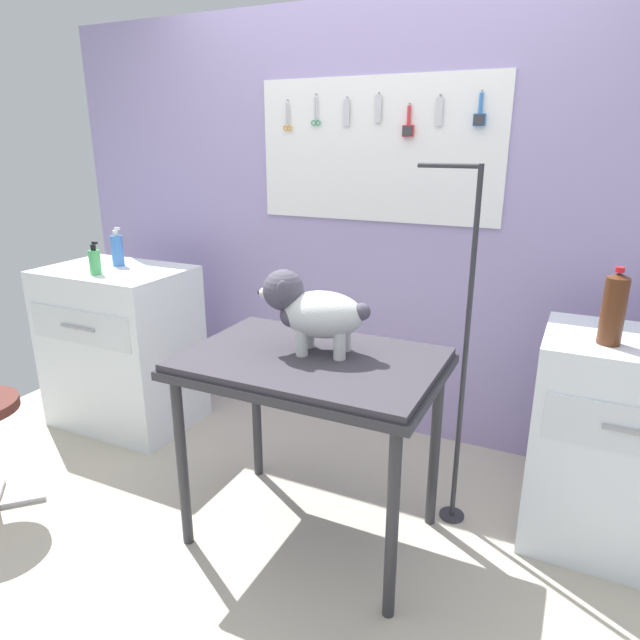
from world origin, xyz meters
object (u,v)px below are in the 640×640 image
(cabinet_right, at_px, (622,446))
(conditioner_bottle, at_px, (95,262))
(grooming_table, at_px, (311,375))
(grooming_arm, at_px, (462,369))
(counter_left, at_px, (122,347))
(soda_bottle, at_px, (614,309))
(dog, at_px, (311,310))

(cabinet_right, height_order, conditioner_bottle, conditioner_bottle)
(grooming_table, bearing_deg, grooming_arm, 35.23)
(counter_left, relative_size, conditioner_bottle, 5.27)
(grooming_table, height_order, soda_bottle, soda_bottle)
(grooming_table, xyz_separation_m, dog, (-0.02, 0.04, 0.26))
(grooming_arm, distance_m, cabinet_right, 0.70)
(counter_left, height_order, conditioner_bottle, conditioner_bottle)
(grooming_table, bearing_deg, cabinet_right, 23.29)
(grooming_table, relative_size, grooming_arm, 0.66)
(dog, distance_m, soda_bottle, 1.11)
(grooming_arm, bearing_deg, conditioner_bottle, -178.20)
(cabinet_right, relative_size, soda_bottle, 3.09)
(dog, height_order, counter_left, dog)
(grooming_table, bearing_deg, conditioner_bottle, 168.11)
(conditioner_bottle, height_order, soda_bottle, soda_bottle)
(grooming_table, distance_m, grooming_arm, 0.63)
(counter_left, height_order, cabinet_right, counter_left)
(grooming_table, bearing_deg, soda_bottle, 21.30)
(dog, relative_size, cabinet_right, 0.50)
(cabinet_right, relative_size, conditioner_bottle, 5.07)
(dog, relative_size, conditioner_bottle, 2.53)
(grooming_table, height_order, grooming_arm, grooming_arm)
(soda_bottle, bearing_deg, grooming_arm, -175.66)
(dog, distance_m, cabinet_right, 1.37)
(soda_bottle, bearing_deg, cabinet_right, 38.29)
(grooming_arm, distance_m, dog, 0.68)
(counter_left, relative_size, soda_bottle, 3.22)
(cabinet_right, xyz_separation_m, conditioner_bottle, (-2.59, -0.19, 0.56))
(dog, bearing_deg, grooming_table, -65.59)
(cabinet_right, height_order, soda_bottle, soda_bottle)
(dog, bearing_deg, conditioner_bottle, 169.64)
(grooming_table, distance_m, dog, 0.26)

